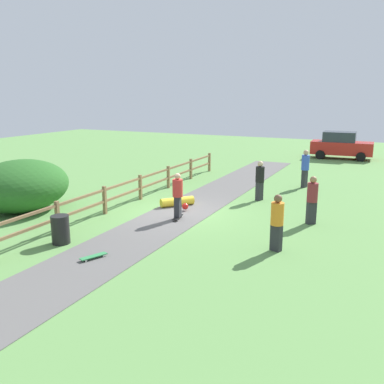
{
  "coord_description": "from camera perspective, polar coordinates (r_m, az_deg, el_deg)",
  "views": [
    {
      "loc": [
        7.31,
        -14.16,
        4.58
      ],
      "look_at": [
        0.69,
        -0.32,
        1.0
      ],
      "focal_mm": 39.62,
      "sensor_mm": 36.0,
      "label": 1
    }
  ],
  "objects": [
    {
      "name": "ground_plane",
      "position": [
        16.58,
        -1.69,
        -2.9
      ],
      "size": [
        60.0,
        60.0,
        0.0
      ],
      "primitive_type": "plane",
      "color": "#60934C"
    },
    {
      "name": "asphalt_path",
      "position": [
        16.58,
        -1.69,
        -2.87
      ],
      "size": [
        2.4,
        28.0,
        0.02
      ],
      "primitive_type": "cube",
      "color": "#605E5B",
      "rests_on": "ground_plane"
    },
    {
      "name": "wooden_fence",
      "position": [
        17.72,
        -9.2,
        0.21
      ],
      "size": [
        0.12,
        18.12,
        1.1
      ],
      "color": "olive",
      "rests_on": "ground_plane"
    },
    {
      "name": "bush_large",
      "position": [
        18.09,
        -21.99,
        0.82
      ],
      "size": [
        3.34,
        4.0,
        2.04
      ],
      "primitive_type": "ellipsoid",
      "color": "#286023",
      "rests_on": "ground_plane"
    },
    {
      "name": "trash_bin",
      "position": [
        13.83,
        -17.29,
        -4.85
      ],
      "size": [
        0.56,
        0.56,
        0.9
      ],
      "primitive_type": "cylinder",
      "color": "black",
      "rests_on": "ground_plane"
    },
    {
      "name": "skater_riding",
      "position": [
        15.56,
        -1.95,
        -0.24
      ],
      "size": [
        0.45,
        0.82,
        1.73
      ],
      "color": "black",
      "rests_on": "asphalt_path"
    },
    {
      "name": "skater_fallen",
      "position": [
        17.52,
        -1.92,
        -1.35
      ],
      "size": [
        1.36,
        1.33,
        0.36
      ],
      "color": "yellow",
      "rests_on": "asphalt_path"
    },
    {
      "name": "skateboard_loose",
      "position": [
        12.42,
        -13.11,
        -8.43
      ],
      "size": [
        0.49,
        0.82,
        0.08
      ],
      "color": "#338C4C",
      "rests_on": "asphalt_path"
    },
    {
      "name": "bystander_maroon",
      "position": [
        15.64,
        15.87,
        -0.76
      ],
      "size": [
        0.53,
        0.53,
        1.74
      ],
      "color": "#2D2D33",
      "rests_on": "ground_plane"
    },
    {
      "name": "bystander_orange",
      "position": [
        12.7,
        11.38,
        -3.73
      ],
      "size": [
        0.48,
        0.48,
        1.73
      ],
      "color": "#2D2D33",
      "rests_on": "ground_plane"
    },
    {
      "name": "bystander_black",
      "position": [
        18.62,
        9.12,
        1.77
      ],
      "size": [
        0.49,
        0.49,
        1.74
      ],
      "color": "#2D2D33",
      "rests_on": "ground_plane"
    },
    {
      "name": "bystander_blue",
      "position": [
        21.71,
        14.99,
        3.32
      ],
      "size": [
        0.47,
        0.47,
        1.88
      ],
      "color": "#2D2D33",
      "rests_on": "ground_plane"
    },
    {
      "name": "parked_car_red",
      "position": [
        32.26,
        19.44,
        5.95
      ],
      "size": [
        4.25,
        2.11,
        1.92
      ],
      "color": "red",
      "rests_on": "ground_plane"
    }
  ]
}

